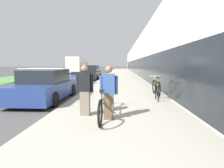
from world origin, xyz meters
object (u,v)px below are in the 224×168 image
object	(u,v)px
tandem_bicycle	(104,103)
cruiser_bike_nearest	(156,87)
person_bystander	(85,90)
parked_sedan_curbside	(46,86)
bike_rack_hoop	(157,89)
parked_sedan_far	(91,73)
vintage_roadster_curbside	(77,80)
moving_truck	(78,65)
person_rider	(109,93)

from	to	relation	value
tandem_bicycle	cruiser_bike_nearest	distance (m)	4.22
person_bystander	tandem_bicycle	bearing A→B (deg)	2.78
tandem_bicycle	parked_sedan_curbside	distance (m)	3.93
bike_rack_hoop	parked_sedan_curbside	bearing A→B (deg)	176.61
bike_rack_hoop	cruiser_bike_nearest	bearing A→B (deg)	80.81
person_bystander	parked_sedan_far	world-z (taller)	person_bystander
person_bystander	parked_sedan_curbside	size ratio (longest dim) A/B	0.36
vintage_roadster_curbside	parked_sedan_far	world-z (taller)	parked_sedan_far
tandem_bicycle	moving_truck	size ratio (longest dim) A/B	0.39
vintage_roadster_curbside	moving_truck	bearing A→B (deg)	104.09
bike_rack_hoop	parked_sedan_far	xyz separation A→B (m)	(-4.94, 11.63, 0.08)
cruiser_bike_nearest	parked_sedan_far	world-z (taller)	parked_sedan_far
person_rider	bike_rack_hoop	size ratio (longest dim) A/B	1.79
bike_rack_hoop	parked_sedan_curbside	world-z (taller)	parked_sedan_curbside
parked_sedan_far	moving_truck	bearing A→B (deg)	110.37
bike_rack_hoop	person_bystander	bearing A→B (deg)	-138.73
cruiser_bike_nearest	person_bystander	bearing A→B (deg)	-128.36
person_rider	cruiser_bike_nearest	bearing A→B (deg)	61.94
tandem_bicycle	person_bystander	distance (m)	0.71
person_rider	bike_rack_hoop	distance (m)	3.26
parked_sedan_curbside	moving_truck	xyz separation A→B (m)	(-4.48, 23.56, 0.81)
person_bystander	cruiser_bike_nearest	xyz separation A→B (m)	(2.84, 3.59, -0.37)
person_bystander	cruiser_bike_nearest	bearing A→B (deg)	51.64
parked_sedan_curbside	vintage_roadster_curbside	bearing A→B (deg)	89.33
person_rider	parked_sedan_far	xyz separation A→B (m)	(-3.06, 14.27, -0.17)
cruiser_bike_nearest	moving_truck	xyz separation A→B (m)	(-9.69, 22.58, 0.96)
person_rider	parked_sedan_curbside	bearing A→B (deg)	136.68
person_rider	cruiser_bike_nearest	distance (m)	4.46
person_rider	parked_sedan_curbside	xyz separation A→B (m)	(-3.12, 2.94, -0.22)
parked_sedan_curbside	moving_truck	size ratio (longest dim) A/B	0.59
tandem_bicycle	vintage_roadster_curbside	xyz separation A→B (m)	(-2.89, 8.05, -0.02)
bike_rack_hoop	moving_truck	xyz separation A→B (m)	(-9.48, 23.86, 0.84)
person_rider	parked_sedan_far	distance (m)	14.60
person_rider	moving_truck	size ratio (longest dim) A/B	0.21
bike_rack_hoop	cruiser_bike_nearest	world-z (taller)	cruiser_bike_nearest
cruiser_bike_nearest	vintage_roadster_curbside	distance (m)	6.83
tandem_bicycle	cruiser_bike_nearest	size ratio (longest dim) A/B	1.49
person_rider	vintage_roadster_curbside	size ratio (longest dim) A/B	0.39
person_rider	cruiser_bike_nearest	world-z (taller)	person_rider
person_rider	moving_truck	bearing A→B (deg)	106.00
person_bystander	bike_rack_hoop	size ratio (longest dim) A/B	1.81
tandem_bicycle	parked_sedan_curbside	xyz separation A→B (m)	(-2.96, 2.58, 0.16)
parked_sedan_far	moving_truck	world-z (taller)	moving_truck
parked_sedan_curbside	vintage_roadster_curbside	world-z (taller)	parked_sedan_curbside
moving_truck	person_bystander	bearing A→B (deg)	-75.34
bike_rack_hoop	moving_truck	bearing A→B (deg)	111.68
tandem_bicycle	vintage_roadster_curbside	size ratio (longest dim) A/B	0.72
cruiser_bike_nearest	person_rider	bearing A→B (deg)	-118.06
bike_rack_hoop	cruiser_bike_nearest	xyz separation A→B (m)	(0.21, 1.28, -0.12)
bike_rack_hoop	vintage_roadster_curbside	world-z (taller)	vintage_roadster_curbside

